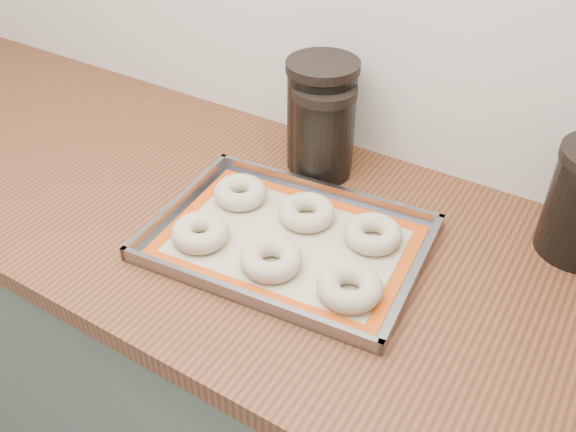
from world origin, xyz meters
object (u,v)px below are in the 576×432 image
Objects in this scene: bagel_front_mid at (271,259)px; canister_left at (321,115)px; bagel_back_right at (373,234)px; bagel_back_mid at (307,212)px; canister_mid at (323,131)px; baking_tray at (288,240)px; bagel_front_right at (350,287)px; bagel_back_left at (240,192)px; bagel_front_left at (200,233)px.

canister_left is (-0.09, 0.32, 0.09)m from bagel_front_mid.
bagel_back_right is 0.28m from canister_left.
canister_left is at bearing 105.74° from bagel_front_mid.
canister_mid is at bearing 109.83° from bagel_back_mid.
canister_left is at bearing 107.51° from baking_tray.
bagel_back_mid is at bearing 139.69° from bagel_front_right.
baking_tray is 0.28m from canister_left.
canister_mid is at bearing 64.60° from bagel_back_left.
canister_left reaches higher than bagel_front_left.
bagel_back_mid is at bearing 5.44° from bagel_back_left.
baking_tray is 0.07m from bagel_back_mid.
bagel_front_mid is 1.01× the size of bagel_back_mid.
bagel_front_mid is at bearing -176.17° from bagel_front_right.
bagel_front_mid is 1.03× the size of bagel_back_left.
canister_left is at bearing 81.37° from bagel_front_left.
bagel_front_mid is at bearing 3.01° from bagel_front_left.
canister_mid is at bearing 104.84° from baking_tray.
canister_left reaches higher than bagel_back_right.
bagel_front_left is at bearing -98.63° from canister_left.
bagel_back_mid reaches higher than baking_tray.
bagel_front_left is 0.96× the size of bagel_front_right.
bagel_front_left is at bearing -176.99° from bagel_front_mid.
bagel_front_mid is 0.14m from bagel_front_right.
bagel_back_mid is 0.45× the size of canister_left.
bagel_front_left is 0.13m from bagel_back_left.
bagel_front_mid and bagel_front_right have the same top height.
baking_tray is 2.19× the size of canister_left.
baking_tray is at bearing -21.69° from bagel_back_left.
bagel_back_mid is at bearing 96.07° from bagel_front_mid.
bagel_front_mid reaches higher than bagel_back_right.
bagel_front_mid is at bearing -39.87° from bagel_back_left.
bagel_back_left is (-0.29, 0.12, -0.00)m from bagel_front_right.
bagel_back_left is at bearing 158.00° from bagel_front_right.
canister_left reaches higher than bagel_front_right.
canister_mid reaches higher than bagel_back_left.
bagel_front_left reaches higher than bagel_back_left.
bagel_front_left is 0.97× the size of bagel_front_mid.
bagel_front_mid is 0.99× the size of bagel_front_right.
bagel_front_mid reaches higher than baking_tray.
bagel_front_right is 0.46× the size of canister_left.
canister_mid is at bearing 126.23° from bagel_front_right.
bagel_front_right is at bearing -22.00° from bagel_back_left.
bagel_front_right reaches higher than baking_tray.
bagel_front_right is at bearing -53.77° from canister_mid.
bagel_back_mid is (-0.00, 0.07, 0.01)m from baking_tray.
bagel_front_left is 0.19m from bagel_back_mid.
canister_left is (-0.23, 0.31, 0.09)m from bagel_front_right.
canister_mid is at bearing 77.18° from bagel_front_left.
bagel_back_left is 0.20m from canister_mid.
bagel_back_left is (-0.14, 0.06, 0.02)m from baking_tray.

